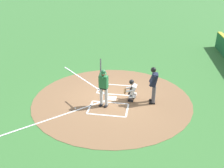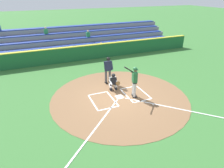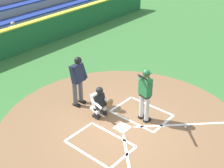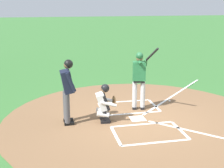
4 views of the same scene
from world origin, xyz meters
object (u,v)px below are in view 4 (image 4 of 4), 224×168
Objects in this scene: batter at (139,77)px; plate_umpire at (67,87)px; baseball at (169,101)px; catcher at (105,102)px.

plate_umpire is at bearing -73.03° from batter.
baseball is (-1.23, 3.58, -1.04)m from plate_umpire.
catcher is (0.76, -1.26, -0.51)m from batter.
catcher is at bearing -63.14° from baseball.
plate_umpire is at bearing -92.95° from catcher.
batter is 1.88× the size of catcher.
plate_umpire is 25.20× the size of baseball.
plate_umpire reaches higher than catcher.
batter reaches higher than baseball.
batter is 1.14× the size of plate_umpire.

